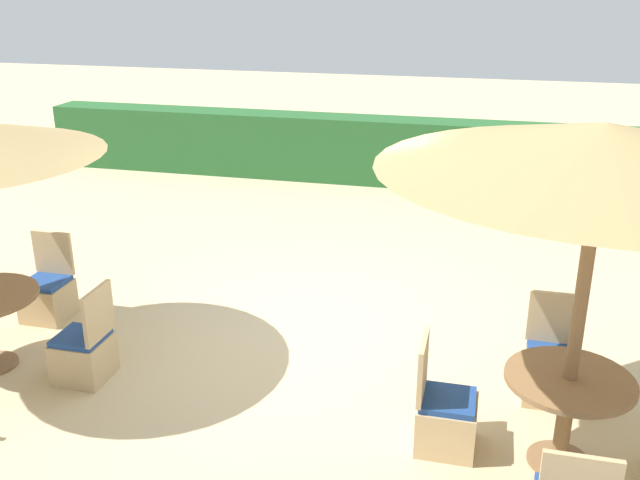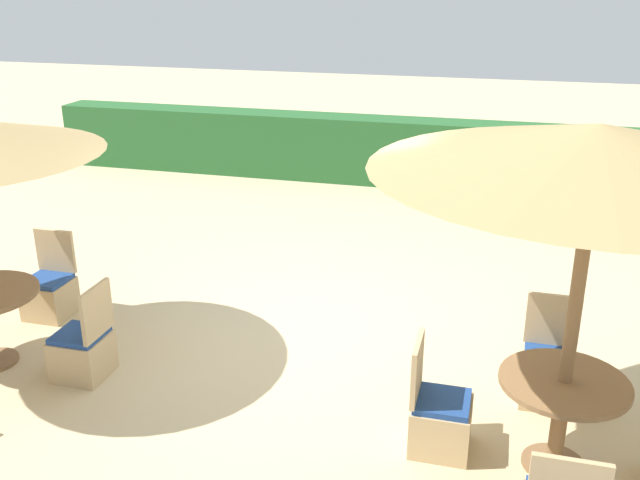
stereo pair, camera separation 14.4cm
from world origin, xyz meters
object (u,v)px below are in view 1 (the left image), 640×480
Objects in this scene: patio_chair_front_right_north at (550,371)px; patio_chair_front_right_west at (444,417)px; parasol_front_right at (603,148)px; patio_chair_front_left_east at (85,353)px; round_table_front_right at (567,399)px; patio_chair_front_left_north at (48,295)px.

patio_chair_front_right_north is 1.27m from patio_chair_front_right_west.
patio_chair_front_left_east is at bearing 176.89° from parasol_front_right.
patio_chair_front_left_east is (-4.20, 0.23, -2.22)m from parasol_front_right.
parasol_front_right is 3.22× the size of patio_chair_front_right_north.
round_table_front_right is at bearing 90.07° from patio_chair_front_right_west.
patio_chair_front_right_north is 1.00× the size of patio_chair_front_left_north.
patio_chair_front_left_east is at bearing 9.66° from patio_chair_front_right_north.
patio_chair_front_left_east is (-4.20, 0.23, -0.31)m from round_table_front_right.
patio_chair_front_left_north is 1.00× the size of patio_chair_front_left_east.
patio_chair_front_right_west is (-0.89, -0.00, -0.31)m from round_table_front_right.
patio_chair_front_right_west and patio_chair_front_left_north have the same top height.
patio_chair_front_right_west is 1.00× the size of patio_chair_front_left_north.
parasol_front_right is 3.22× the size of patio_chair_front_left_east.
patio_chair_front_left_east is at bearing 136.05° from patio_chair_front_left_north.
patio_chair_front_right_north is at bearing -80.34° from patio_chair_front_left_east.
patio_chair_front_right_north is at bearing 176.55° from patio_chair_front_left_north.
patio_chair_front_left_north reaches higher than round_table_front_right.
patio_chair_front_right_north is 5.23m from patio_chair_front_left_north.
patio_chair_front_right_west is at bearing -179.93° from round_table_front_right.
round_table_front_right is at bearing 90.00° from parasol_front_right.
round_table_front_right is at bearing -93.11° from patio_chair_front_left_east.
patio_chair_front_left_north is (-5.26, 1.25, -0.31)m from round_table_front_right.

